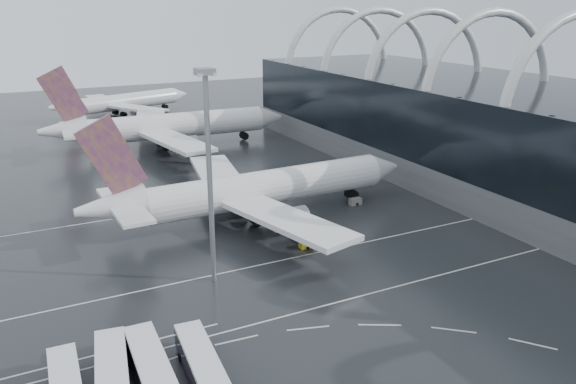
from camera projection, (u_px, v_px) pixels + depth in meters
name	position (u px, v px, depth m)	size (l,w,h in m)	color
ground	(294.00, 304.00, 69.52)	(420.00, 420.00, 0.00)	black
terminal	(528.00, 137.00, 109.08)	(42.00, 160.00, 34.90)	#5A5D5F
lane_marking_near	(301.00, 312.00, 67.82)	(120.00, 0.25, 0.01)	silver
lane_marking_mid	(255.00, 266.00, 79.68)	(120.00, 0.25, 0.01)	silver
lane_marking_far	(194.00, 206.00, 103.41)	(120.00, 0.25, 0.01)	silver
bus_bay_line_north	(92.00, 356.00, 59.30)	(28.00, 0.25, 0.01)	silver
airliner_main	(253.00, 191.00, 95.66)	(60.12, 52.78, 20.39)	white
airliner_gate_b	(166.00, 127.00, 143.74)	(62.69, 56.44, 21.80)	white
airliner_gate_c	(121.00, 102.00, 185.68)	(48.92, 44.53, 17.80)	white
bus_row_near_b	(113.00, 379.00, 52.93)	(4.85, 13.50, 3.25)	#341645
bus_row_near_c	(152.00, 371.00, 53.99)	(3.46, 13.33, 3.26)	#341645
bus_row_near_d	(202.00, 366.00, 54.90)	(3.73, 12.68, 3.08)	#341645
floodlight_mast	(208.00, 153.00, 70.00)	(2.16, 2.16, 28.12)	gray
gse_cart_belly_a	(343.00, 234.00, 89.42)	(1.96, 1.16, 1.07)	#A99516
gse_cart_belly_c	(306.00, 245.00, 85.52)	(1.96, 1.16, 1.07)	#A99516
gse_cart_belly_d	(355.00, 201.00, 104.02)	(2.24, 1.32, 1.22)	slate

